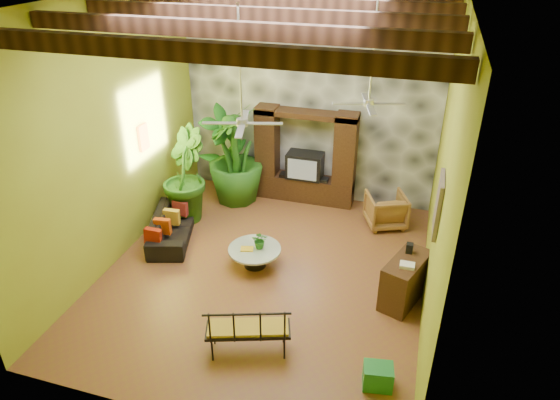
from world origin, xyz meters
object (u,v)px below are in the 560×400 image
(tall_plant_a, at_px, (225,152))
(side_console, at_px, (405,280))
(sofa, at_px, (173,225))
(coffee_table, at_px, (255,254))
(ceiling_fan_front, at_px, (242,110))
(green_bin, at_px, (378,376))
(tall_plant_c, at_px, (235,155))
(tall_plant_b, at_px, (184,175))
(iron_bench, at_px, (246,328))
(wicker_armchair, at_px, (386,210))
(ceiling_fan_back, at_px, (370,91))
(entertainment_center, at_px, (305,163))

(tall_plant_a, distance_m, side_console, 5.53)
(sofa, height_order, coffee_table, sofa)
(ceiling_fan_front, relative_size, green_bin, 4.35)
(sofa, xyz_separation_m, tall_plant_c, (0.71, 1.99, 0.89))
(coffee_table, xyz_separation_m, side_console, (2.90, -0.24, 0.18))
(ceiling_fan_front, relative_size, tall_plant_b, 0.87)
(tall_plant_a, height_order, iron_bench, tall_plant_a)
(ceiling_fan_front, relative_size, sofa, 0.94)
(sofa, relative_size, coffee_table, 1.91)
(wicker_armchair, bearing_deg, ceiling_fan_back, 47.86)
(side_console, distance_m, green_bin, 2.10)
(ceiling_fan_back, bearing_deg, tall_plant_b, 175.61)
(coffee_table, bearing_deg, ceiling_fan_front, -84.28)
(tall_plant_a, relative_size, coffee_table, 2.17)
(entertainment_center, relative_size, coffee_table, 2.31)
(tall_plant_b, height_order, iron_bench, tall_plant_b)
(green_bin, bearing_deg, tall_plant_c, 130.15)
(ceiling_fan_front, relative_size, tall_plant_c, 0.79)
(entertainment_center, distance_m, tall_plant_b, 2.89)
(wicker_armchair, height_order, iron_bench, iron_bench)
(sofa, bearing_deg, ceiling_fan_back, -98.52)
(tall_plant_a, distance_m, green_bin, 6.77)
(entertainment_center, xyz_separation_m, sofa, (-2.30, -2.50, -0.68))
(ceiling_fan_front, distance_m, tall_plant_c, 4.00)
(entertainment_center, xyz_separation_m, wicker_armchair, (2.05, -0.67, -0.58))
(entertainment_center, relative_size, ceiling_fan_front, 1.29)
(tall_plant_a, relative_size, iron_bench, 1.64)
(ceiling_fan_front, bearing_deg, tall_plant_a, 118.11)
(iron_bench, relative_size, side_console, 1.26)
(entertainment_center, bearing_deg, sofa, -132.58)
(ceiling_fan_front, bearing_deg, coffee_table, 95.72)
(sofa, distance_m, wicker_armchair, 4.72)
(entertainment_center, height_order, iron_bench, entertainment_center)
(tall_plant_b, xyz_separation_m, coffee_table, (2.13, -1.36, -0.82))
(ceiling_fan_back, height_order, iron_bench, ceiling_fan_back)
(wicker_armchair, bearing_deg, sofa, 0.19)
(tall_plant_c, height_order, green_bin, tall_plant_c)
(entertainment_center, bearing_deg, wicker_armchair, -18.15)
(tall_plant_c, distance_m, side_console, 5.09)
(tall_plant_a, xyz_separation_m, tall_plant_b, (-0.43, -1.38, -0.06))
(ceiling_fan_back, height_order, tall_plant_a, ceiling_fan_back)
(tall_plant_b, xyz_separation_m, tall_plant_c, (0.80, 1.12, 0.11))
(ceiling_fan_front, distance_m, sofa, 3.89)
(side_console, height_order, green_bin, side_console)
(ceiling_fan_front, height_order, sofa, ceiling_fan_front)
(tall_plant_c, bearing_deg, green_bin, -49.85)
(wicker_armchair, height_order, coffee_table, wicker_armchair)
(iron_bench, distance_m, green_bin, 2.07)
(tall_plant_a, bearing_deg, sofa, -98.65)
(iron_bench, bearing_deg, ceiling_fan_back, 51.82)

